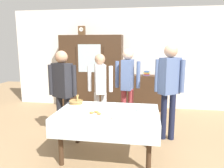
{
  "coord_description": "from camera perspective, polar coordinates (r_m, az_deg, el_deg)",
  "views": [
    {
      "loc": [
        0.55,
        -3.31,
        1.73
      ],
      "look_at": [
        0.0,
        0.2,
        1.09
      ],
      "focal_mm": 34.38,
      "sensor_mm": 36.0,
      "label": 1
    }
  ],
  "objects": [
    {
      "name": "book_stack",
      "position": [
        5.76,
        9.2,
        2.83
      ],
      "size": [
        0.17,
        0.23,
        0.12
      ],
      "color": "#664C7A",
      "rests_on": "bookshelf_low"
    },
    {
      "name": "back_wall",
      "position": [
        6.0,
        3.68,
        6.65
      ],
      "size": [
        6.4,
        0.1,
        2.7
      ],
      "primitive_type": "cube",
      "color": "silver",
      "rests_on": "ground"
    },
    {
      "name": "mantel_clock",
      "position": [
        5.93,
        -8.04,
        13.88
      ],
      "size": [
        0.18,
        0.11,
        0.24
      ],
      "color": "brown",
      "rests_on": "wall_cabinet"
    },
    {
      "name": "spoon_far_right",
      "position": [
        3.62,
        0.42,
        -5.6
      ],
      "size": [
        0.12,
        0.02,
        0.01
      ],
      "color": "silver",
      "rests_on": "dining_table"
    },
    {
      "name": "tea_cup_mid_left",
      "position": [
        3.31,
        7.34,
        -6.79
      ],
      "size": [
        0.13,
        0.13,
        0.06
      ],
      "color": "silver",
      "rests_on": "dining_table"
    },
    {
      "name": "spoon_far_left",
      "position": [
        3.09,
        -10.38,
        -8.64
      ],
      "size": [
        0.12,
        0.02,
        0.01
      ],
      "color": "silver",
      "rests_on": "dining_table"
    },
    {
      "name": "wall_cabinet",
      "position": [
        5.89,
        -5.39,
        3.1
      ],
      "size": [
        1.67,
        0.46,
        1.99
      ],
      "color": "#3D2819",
      "rests_on": "ground"
    },
    {
      "name": "person_behind_table_right",
      "position": [
        3.97,
        15.02,
        0.44
      ],
      "size": [
        0.52,
        0.38,
        1.75
      ],
      "color": "#191E38",
      "rests_on": "ground"
    },
    {
      "name": "bookshelf_low",
      "position": [
        5.85,
        9.06,
        -2.28
      ],
      "size": [
        1.0,
        0.35,
        0.94
      ],
      "color": "#3D2819",
      "rests_on": "ground"
    },
    {
      "name": "person_by_cabinet",
      "position": [
        4.35,
        -3.17,
        -0.14
      ],
      "size": [
        0.52,
        0.4,
        1.56
      ],
      "color": "silver",
      "rests_on": "ground"
    },
    {
      "name": "tea_cup_front_edge",
      "position": [
        3.46,
        -1.43,
        -5.94
      ],
      "size": [
        0.13,
        0.13,
        0.06
      ],
      "color": "white",
      "rests_on": "dining_table"
    },
    {
      "name": "dining_table",
      "position": [
        3.31,
        -1.19,
        -9.06
      ],
      "size": [
        1.54,
        1.03,
        0.74
      ],
      "color": "#3D2819",
      "rests_on": "ground"
    },
    {
      "name": "tea_cup_mid_right",
      "position": [
        2.94,
        0.56,
        -8.92
      ],
      "size": [
        0.13,
        0.13,
        0.06
      ],
      "color": "white",
      "rests_on": "dining_table"
    },
    {
      "name": "tea_cup_center",
      "position": [
        3.46,
        -6.47,
        -6.01
      ],
      "size": [
        0.13,
        0.13,
        0.06
      ],
      "color": "silver",
      "rests_on": "dining_table"
    },
    {
      "name": "person_beside_shelf",
      "position": [
        3.95,
        -13.0,
        -0.7
      ],
      "size": [
        0.52,
        0.35,
        1.64
      ],
      "color": "#232328",
      "rests_on": "ground"
    },
    {
      "name": "tea_cup_far_right",
      "position": [
        3.33,
        -9.73,
        -6.76
      ],
      "size": [
        0.13,
        0.13,
        0.06
      ],
      "color": "white",
      "rests_on": "dining_table"
    },
    {
      "name": "ground_plane",
      "position": [
        3.78,
        -0.49,
        -16.99
      ],
      "size": [
        12.0,
        12.0,
        0.0
      ],
      "primitive_type": "plane",
      "color": "#997A56",
      "rests_on": "ground"
    },
    {
      "name": "spoon_center",
      "position": [
        3.18,
        9.89,
        -8.07
      ],
      "size": [
        0.12,
        0.02,
        0.01
      ],
      "color": "silver",
      "rests_on": "dining_table"
    },
    {
      "name": "tea_cup_near_left",
      "position": [
        3.2,
        4.89,
        -7.37
      ],
      "size": [
        0.13,
        0.13,
        0.06
      ],
      "color": "white",
      "rests_on": "dining_table"
    },
    {
      "name": "person_near_right_end",
      "position": [
        4.47,
        4.16,
        1.02
      ],
      "size": [
        0.52,
        0.39,
        1.66
      ],
      "color": "#933338",
      "rests_on": "ground"
    },
    {
      "name": "bread_basket",
      "position": [
        3.75,
        -9.51,
        -4.7
      ],
      "size": [
        0.24,
        0.24,
        0.16
      ],
      "color": "#9E7542",
      "rests_on": "dining_table"
    },
    {
      "name": "pastry_plate",
      "position": [
        3.15,
        -4.45,
        -7.95
      ],
      "size": [
        0.28,
        0.28,
        0.05
      ],
      "color": "white",
      "rests_on": "dining_table"
    }
  ]
}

